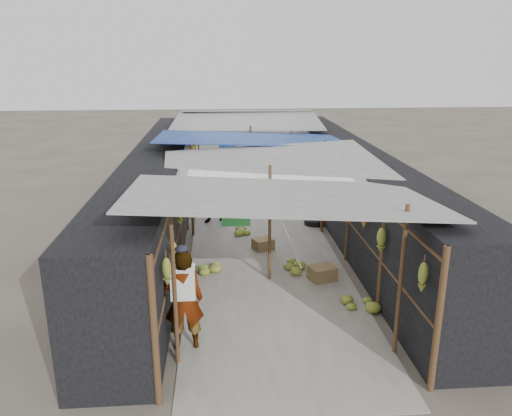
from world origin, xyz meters
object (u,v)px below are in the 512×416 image
object	(u,v)px
shopper_blue	(218,194)
black_basin	(314,222)
crate_near	(263,244)
vendor_seated	(284,200)
vendor_elderly	(184,300)

from	to	relation	value
shopper_blue	black_basin	bearing A→B (deg)	-8.70
crate_near	shopper_blue	xyz separation A→B (m)	(-1.12, 2.24, 0.74)
black_basin	shopper_blue	bearing A→B (deg)	171.39
shopper_blue	vendor_seated	size ratio (longest dim) A/B	2.29
crate_near	black_basin	xyz separation A→B (m)	(1.67, 1.82, -0.06)
crate_near	vendor_elderly	size ratio (longest dim) A/B	0.27
crate_near	shopper_blue	size ratio (longest dim) A/B	0.27
black_basin	vendor_seated	world-z (taller)	vendor_seated
black_basin	vendor_elderly	distance (m)	7.10
black_basin	vendor_seated	xyz separation A→B (m)	(-0.71, 1.42, 0.30)
crate_near	vendor_elderly	world-z (taller)	vendor_elderly
crate_near	vendor_elderly	distance (m)	4.75
shopper_blue	vendor_elderly	bearing A→B (deg)	-95.43
vendor_elderly	vendor_seated	size ratio (longest dim) A/B	2.32
vendor_seated	black_basin	bearing A→B (deg)	25.64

